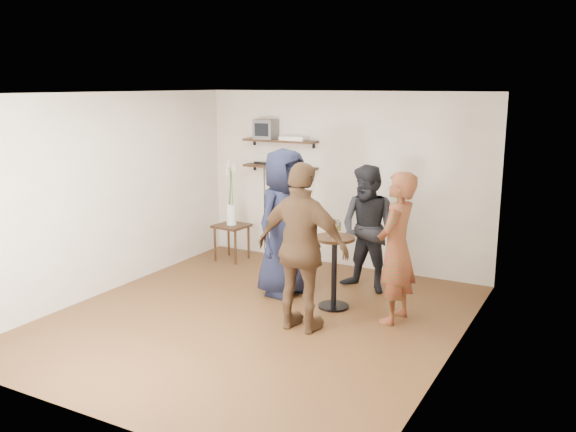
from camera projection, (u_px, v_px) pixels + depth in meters
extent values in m
cube|color=#402914|center=(256.00, 320.00, 7.16)|extent=(4.50, 5.00, 0.04)
cube|color=white|center=(254.00, 91.00, 6.60)|extent=(4.50, 5.00, 0.04)
cube|color=silver|center=(344.00, 180.00, 9.04)|extent=(4.50, 0.04, 2.60)
cube|color=silver|center=(85.00, 269.00, 4.71)|extent=(4.50, 0.04, 2.60)
cube|color=silver|center=(106.00, 193.00, 7.93)|extent=(0.04, 5.00, 2.60)
cube|color=silver|center=(458.00, 233.00, 5.82)|extent=(0.04, 5.00, 2.60)
cube|color=black|center=(280.00, 141.00, 9.27)|extent=(1.20, 0.25, 0.04)
cube|color=black|center=(280.00, 167.00, 9.35)|extent=(1.20, 0.25, 0.04)
cube|color=#59595B|center=(266.00, 129.00, 9.34)|extent=(0.32, 0.30, 0.30)
cube|color=silver|center=(294.00, 138.00, 9.14)|extent=(0.40, 0.24, 0.06)
cube|color=black|center=(285.00, 163.00, 9.29)|extent=(0.22, 0.10, 0.10)
cube|color=black|center=(263.00, 163.00, 9.55)|extent=(0.30, 0.05, 0.03)
cube|color=black|center=(232.00, 226.00, 9.43)|extent=(0.51, 0.51, 0.04)
cylinder|color=black|center=(215.00, 245.00, 9.42)|extent=(0.04, 0.04, 0.53)
cylinder|color=black|center=(235.00, 248.00, 9.24)|extent=(0.04, 0.04, 0.53)
cylinder|color=black|center=(229.00, 239.00, 9.74)|extent=(0.04, 0.04, 0.53)
cylinder|color=black|center=(249.00, 242.00, 9.56)|extent=(0.04, 0.04, 0.53)
cylinder|color=white|center=(231.00, 215.00, 9.39)|extent=(0.15, 0.15, 0.32)
cylinder|color=#2F671D|center=(230.00, 194.00, 9.33)|extent=(0.01, 0.07, 0.59)
cone|color=silver|center=(227.00, 170.00, 9.27)|extent=(0.07, 0.09, 0.13)
cylinder|color=#2F671D|center=(232.00, 192.00, 9.32)|extent=(0.04, 0.06, 0.65)
cone|color=silver|center=(234.00, 166.00, 9.24)|extent=(0.11, 0.13, 0.14)
cylinder|color=#2F671D|center=(230.00, 190.00, 9.30)|extent=(0.10, 0.09, 0.71)
cone|color=silver|center=(229.00, 163.00, 9.18)|extent=(0.14, 0.13, 0.14)
cylinder|color=black|center=(335.00, 238.00, 7.33)|extent=(0.49, 0.49, 0.04)
cylinder|color=black|center=(334.00, 273.00, 7.42)|extent=(0.07, 0.07, 0.83)
cylinder|color=black|center=(334.00, 306.00, 7.52)|extent=(0.38, 0.38, 0.03)
cylinder|color=silver|center=(330.00, 237.00, 7.33)|extent=(0.06, 0.06, 0.00)
cylinder|color=silver|center=(330.00, 233.00, 7.32)|extent=(0.01, 0.01, 0.09)
cylinder|color=silver|center=(330.00, 225.00, 7.30)|extent=(0.07, 0.07, 0.11)
cylinder|color=#EEDB62|center=(330.00, 227.00, 7.30)|extent=(0.06, 0.06, 0.06)
cylinder|color=silver|center=(338.00, 238.00, 7.26)|extent=(0.06, 0.06, 0.00)
cylinder|color=silver|center=(338.00, 234.00, 7.25)|extent=(0.01, 0.01, 0.09)
cylinder|color=silver|center=(338.00, 226.00, 7.23)|extent=(0.07, 0.07, 0.11)
cylinder|color=#EEDB62|center=(338.00, 228.00, 7.24)|extent=(0.06, 0.06, 0.06)
cylinder|color=silver|center=(334.00, 235.00, 7.39)|extent=(0.06, 0.06, 0.00)
cylinder|color=silver|center=(334.00, 232.00, 7.38)|extent=(0.01, 0.01, 0.09)
cylinder|color=silver|center=(335.00, 224.00, 7.36)|extent=(0.07, 0.07, 0.11)
cylinder|color=#EEDB62|center=(335.00, 225.00, 7.37)|extent=(0.06, 0.06, 0.06)
cylinder|color=silver|center=(336.00, 236.00, 7.33)|extent=(0.06, 0.06, 0.00)
cylinder|color=silver|center=(336.00, 233.00, 7.32)|extent=(0.01, 0.01, 0.09)
cylinder|color=silver|center=(337.00, 224.00, 7.30)|extent=(0.07, 0.07, 0.11)
cylinder|color=#EEDB62|center=(337.00, 226.00, 7.31)|extent=(0.06, 0.06, 0.06)
imported|color=#AF1426|center=(396.00, 248.00, 6.91)|extent=(0.47, 0.67, 1.75)
imported|color=black|center=(369.00, 229.00, 7.95)|extent=(0.91, 0.77, 1.68)
imported|color=black|center=(284.00, 223.00, 7.82)|extent=(0.78, 1.04, 1.91)
imported|color=#4E3521|center=(302.00, 248.00, 6.65)|extent=(1.12, 0.50, 1.89)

